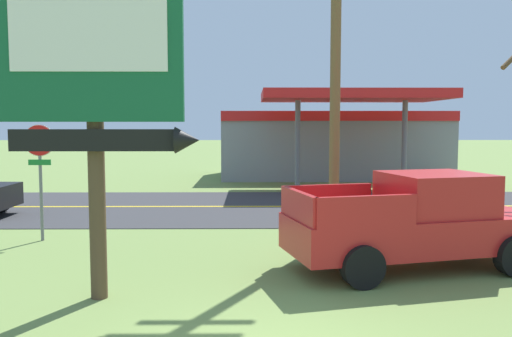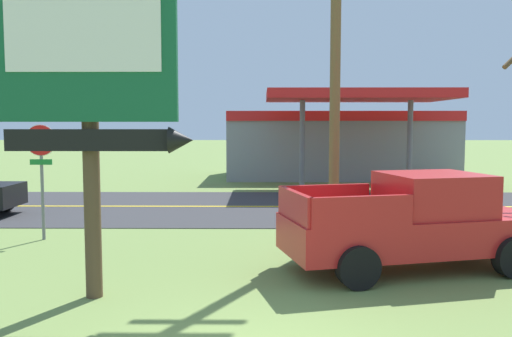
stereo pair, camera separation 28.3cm
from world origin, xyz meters
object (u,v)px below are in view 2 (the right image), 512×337
object	(u,v)px
utility_pole	(336,29)
pickup_red_parked_on_lawn	(415,223)
stop_sign	(41,161)
gas_station	(338,142)
motel_sign	(90,77)

from	to	relation	value
utility_pole	pickup_red_parked_on_lawn	size ratio (longest dim) A/B	1.80
utility_pole	stop_sign	bearing A→B (deg)	179.65
gas_station	stop_sign	bearing A→B (deg)	-121.24
gas_station	motel_sign	bearing A→B (deg)	-108.64
motel_sign	pickup_red_parked_on_lawn	size ratio (longest dim) A/B	1.03
stop_sign	utility_pole	size ratio (longest dim) A/B	0.30
motel_sign	pickup_red_parked_on_lawn	xyz separation A→B (m)	(5.94, 1.96, -2.76)
gas_station	pickup_red_parked_on_lawn	bearing A→B (deg)	-93.32
motel_sign	utility_pole	size ratio (longest dim) A/B	0.57
utility_pole	pickup_red_parked_on_lawn	xyz separation A→B (m)	(1.30, -2.66, -4.33)
utility_pole	gas_station	distance (m)	16.74
gas_station	pickup_red_parked_on_lawn	size ratio (longest dim) A/B	2.17
stop_sign	gas_station	distance (m)	18.92
stop_sign	utility_pole	bearing A→B (deg)	-0.35
motel_sign	stop_sign	xyz separation A→B (m)	(-2.78, 4.67, -1.70)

